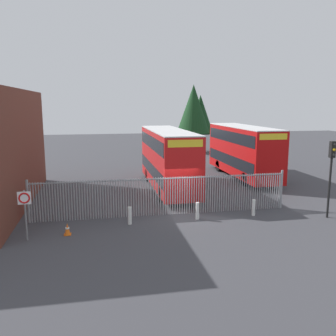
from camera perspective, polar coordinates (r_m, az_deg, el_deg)
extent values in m
plane|color=#3D3D42|center=(28.68, -1.54, -2.56)|extent=(100.00, 100.00, 0.00)
cylinder|color=gray|center=(20.62, -21.28, -5.17)|extent=(0.06, 0.06, 2.20)
cylinder|color=gray|center=(20.60, -20.89, -5.16)|extent=(0.06, 0.06, 2.20)
cylinder|color=gray|center=(20.57, -20.51, -5.16)|extent=(0.06, 0.06, 2.20)
cylinder|color=gray|center=(20.55, -20.12, -5.15)|extent=(0.06, 0.06, 2.20)
cylinder|color=gray|center=(20.53, -19.73, -5.14)|extent=(0.06, 0.06, 2.20)
cylinder|color=gray|center=(20.50, -19.34, -5.13)|extent=(0.06, 0.06, 2.20)
cylinder|color=gray|center=(20.48, -18.95, -5.13)|extent=(0.06, 0.06, 2.20)
cylinder|color=gray|center=(20.46, -18.56, -5.12)|extent=(0.06, 0.06, 2.20)
cylinder|color=gray|center=(20.45, -18.16, -5.11)|extent=(0.06, 0.06, 2.20)
cylinder|color=gray|center=(20.43, -17.77, -5.10)|extent=(0.06, 0.06, 2.20)
cylinder|color=gray|center=(20.41, -17.38, -5.09)|extent=(0.06, 0.06, 2.20)
cylinder|color=gray|center=(20.40, -16.99, -5.08)|extent=(0.06, 0.06, 2.20)
cylinder|color=gray|center=(20.38, -16.59, -5.07)|extent=(0.06, 0.06, 2.20)
cylinder|color=gray|center=(20.37, -16.20, -5.06)|extent=(0.06, 0.06, 2.20)
cylinder|color=gray|center=(20.35, -15.80, -5.05)|extent=(0.06, 0.06, 2.20)
cylinder|color=gray|center=(20.34, -15.40, -5.04)|extent=(0.06, 0.06, 2.20)
cylinder|color=gray|center=(20.33, -15.01, -5.03)|extent=(0.06, 0.06, 2.20)
cylinder|color=gray|center=(20.32, -14.61, -5.02)|extent=(0.06, 0.06, 2.20)
cylinder|color=gray|center=(20.31, -14.21, -5.01)|extent=(0.06, 0.06, 2.20)
cylinder|color=gray|center=(20.30, -13.82, -5.00)|extent=(0.06, 0.06, 2.20)
cylinder|color=gray|center=(20.30, -13.42, -4.99)|extent=(0.06, 0.06, 2.20)
cylinder|color=gray|center=(20.29, -13.02, -4.97)|extent=(0.06, 0.06, 2.20)
cylinder|color=gray|center=(20.29, -12.62, -4.96)|extent=(0.06, 0.06, 2.20)
cylinder|color=gray|center=(20.28, -12.22, -4.95)|extent=(0.06, 0.06, 2.20)
cylinder|color=gray|center=(20.28, -11.83, -4.94)|extent=(0.06, 0.06, 2.20)
cylinder|color=gray|center=(20.28, -11.43, -4.92)|extent=(0.06, 0.06, 2.20)
cylinder|color=gray|center=(20.28, -11.03, -4.91)|extent=(0.06, 0.06, 2.20)
cylinder|color=gray|center=(20.28, -10.63, -4.90)|extent=(0.06, 0.06, 2.20)
cylinder|color=gray|center=(20.28, -10.23, -4.88)|extent=(0.06, 0.06, 2.20)
cylinder|color=gray|center=(20.28, -9.83, -4.87)|extent=(0.06, 0.06, 2.20)
cylinder|color=gray|center=(20.28, -9.43, -4.85)|extent=(0.06, 0.06, 2.20)
cylinder|color=gray|center=(20.28, -9.04, -4.84)|extent=(0.06, 0.06, 2.20)
cylinder|color=gray|center=(20.29, -8.64, -4.83)|extent=(0.06, 0.06, 2.20)
cylinder|color=gray|center=(20.29, -8.24, -4.81)|extent=(0.06, 0.06, 2.20)
cylinder|color=gray|center=(20.30, -7.84, -4.80)|extent=(0.06, 0.06, 2.20)
cylinder|color=gray|center=(20.31, -7.44, -4.78)|extent=(0.06, 0.06, 2.20)
cylinder|color=gray|center=(20.32, -7.05, -4.77)|extent=(0.06, 0.06, 2.20)
cylinder|color=gray|center=(20.33, -6.65, -4.75)|extent=(0.06, 0.06, 2.20)
cylinder|color=gray|center=(20.34, -6.25, -4.73)|extent=(0.06, 0.06, 2.20)
cylinder|color=gray|center=(20.35, -5.86, -4.72)|extent=(0.06, 0.06, 2.20)
cylinder|color=gray|center=(20.36, -5.46, -4.70)|extent=(0.06, 0.06, 2.20)
cylinder|color=gray|center=(20.37, -5.07, -4.68)|extent=(0.06, 0.06, 2.20)
cylinder|color=gray|center=(20.39, -4.67, -4.67)|extent=(0.06, 0.06, 2.20)
cylinder|color=gray|center=(20.40, -4.28, -4.65)|extent=(0.06, 0.06, 2.20)
cylinder|color=gray|center=(20.42, -3.89, -4.63)|extent=(0.06, 0.06, 2.20)
cylinder|color=gray|center=(20.44, -3.50, -4.62)|extent=(0.06, 0.06, 2.20)
cylinder|color=gray|center=(20.46, -3.10, -4.60)|extent=(0.06, 0.06, 2.20)
cylinder|color=gray|center=(20.48, -2.71, -4.58)|extent=(0.06, 0.06, 2.20)
cylinder|color=gray|center=(20.50, -2.32, -4.56)|extent=(0.06, 0.06, 2.20)
cylinder|color=gray|center=(20.52, -1.93, -4.55)|extent=(0.06, 0.06, 2.20)
cylinder|color=gray|center=(20.54, -1.54, -4.53)|extent=(0.06, 0.06, 2.20)
cylinder|color=gray|center=(20.56, -1.16, -4.51)|extent=(0.06, 0.06, 2.20)
cylinder|color=gray|center=(20.59, -0.77, -4.49)|extent=(0.06, 0.06, 2.20)
cylinder|color=gray|center=(20.61, -0.38, -4.47)|extent=(0.06, 0.06, 2.20)
cylinder|color=gray|center=(20.64, 0.00, -4.45)|extent=(0.06, 0.06, 2.20)
cylinder|color=gray|center=(20.66, 0.38, -4.43)|extent=(0.06, 0.06, 2.20)
cylinder|color=gray|center=(20.69, 0.77, -4.42)|extent=(0.06, 0.06, 2.20)
cylinder|color=gray|center=(20.72, 1.15, -4.40)|extent=(0.06, 0.06, 2.20)
cylinder|color=gray|center=(20.75, 1.53, -4.38)|extent=(0.06, 0.06, 2.20)
cylinder|color=gray|center=(20.78, 1.91, -4.36)|extent=(0.06, 0.06, 2.20)
cylinder|color=gray|center=(20.81, 2.29, -4.34)|extent=(0.06, 0.06, 2.20)
cylinder|color=gray|center=(20.84, 2.66, -4.32)|extent=(0.06, 0.06, 2.20)
cylinder|color=gray|center=(20.87, 3.04, -4.30)|extent=(0.06, 0.06, 2.20)
cylinder|color=gray|center=(20.91, 3.42, -4.28)|extent=(0.06, 0.06, 2.20)
cylinder|color=gray|center=(20.94, 3.79, -4.26)|extent=(0.06, 0.06, 2.20)
cylinder|color=gray|center=(20.98, 4.16, -4.24)|extent=(0.06, 0.06, 2.20)
cylinder|color=gray|center=(21.01, 4.53, -4.22)|extent=(0.06, 0.06, 2.20)
cylinder|color=gray|center=(21.05, 4.90, -4.20)|extent=(0.06, 0.06, 2.20)
cylinder|color=gray|center=(21.09, 5.27, -4.18)|extent=(0.06, 0.06, 2.20)
cylinder|color=gray|center=(21.13, 5.64, -4.16)|extent=(0.06, 0.06, 2.20)
cylinder|color=gray|center=(21.17, 6.00, -4.13)|extent=(0.06, 0.06, 2.20)
cylinder|color=gray|center=(21.21, 6.37, -4.11)|extent=(0.06, 0.06, 2.20)
cylinder|color=gray|center=(21.25, 6.73, -4.09)|extent=(0.06, 0.06, 2.20)
cylinder|color=gray|center=(21.29, 7.09, -4.07)|extent=(0.06, 0.06, 2.20)
cylinder|color=gray|center=(21.34, 7.45, -4.05)|extent=(0.06, 0.06, 2.20)
cylinder|color=gray|center=(21.38, 7.81, -4.03)|extent=(0.06, 0.06, 2.20)
cylinder|color=gray|center=(21.43, 8.17, -4.01)|extent=(0.06, 0.06, 2.20)
cylinder|color=gray|center=(21.47, 8.52, -3.99)|extent=(0.06, 0.06, 2.20)
cylinder|color=gray|center=(21.52, 8.88, -3.97)|extent=(0.06, 0.06, 2.20)
cylinder|color=gray|center=(21.57, 9.23, -3.94)|extent=(0.06, 0.06, 2.20)
cylinder|color=gray|center=(21.62, 9.58, -3.92)|extent=(0.06, 0.06, 2.20)
cylinder|color=gray|center=(21.67, 9.93, -3.90)|extent=(0.06, 0.06, 2.20)
cylinder|color=gray|center=(21.72, 10.27, -3.88)|extent=(0.06, 0.06, 2.20)
cylinder|color=gray|center=(21.77, 10.62, -3.86)|extent=(0.06, 0.06, 2.20)
cylinder|color=gray|center=(21.82, 10.96, -3.84)|extent=(0.06, 0.06, 2.20)
cylinder|color=gray|center=(21.87, 11.31, -3.81)|extent=(0.06, 0.06, 2.20)
cylinder|color=gray|center=(21.92, 11.65, -3.79)|extent=(0.06, 0.06, 2.20)
cylinder|color=gray|center=(21.98, 11.99, -3.77)|extent=(0.06, 0.06, 2.20)
cylinder|color=gray|center=(22.03, 12.32, -3.75)|extent=(0.06, 0.06, 2.20)
cylinder|color=gray|center=(22.09, 12.66, -3.73)|extent=(0.06, 0.06, 2.20)
cylinder|color=gray|center=(22.14, 12.99, -3.71)|extent=(0.06, 0.06, 2.20)
cylinder|color=gray|center=(22.20, 13.33, -3.68)|extent=(0.06, 0.06, 2.20)
cylinder|color=gray|center=(22.26, 13.66, -3.66)|extent=(0.06, 0.06, 2.20)
cylinder|color=gray|center=(22.32, 13.99, -3.64)|extent=(0.06, 0.06, 2.20)
cylinder|color=gray|center=(22.38, 14.31, -3.62)|extent=(0.06, 0.06, 2.20)
cylinder|color=gray|center=(22.44, 14.64, -3.60)|extent=(0.06, 0.06, 2.20)
cylinder|color=gray|center=(22.50, 14.96, -3.58)|extent=(0.06, 0.06, 2.20)
cylinder|color=gray|center=(22.56, 15.28, -3.55)|extent=(0.06, 0.06, 2.20)
cylinder|color=gray|center=(22.62, 15.60, -3.53)|extent=(0.06, 0.06, 2.20)
cylinder|color=gray|center=(22.68, 15.92, -3.51)|extent=(0.06, 0.06, 2.20)
cylinder|color=gray|center=(22.75, 16.24, -3.49)|extent=(0.06, 0.06, 2.20)
cylinder|color=gray|center=(22.81, 16.55, -3.47)|extent=(0.06, 0.06, 2.20)
cylinder|color=gray|center=(22.87, 16.87, -3.44)|extent=(0.06, 0.06, 2.20)
cylinder|color=gray|center=(22.94, 17.18, -3.42)|extent=(0.06, 0.06, 2.20)
cylinder|color=gray|center=(23.01, 17.49, -3.40)|extent=(0.06, 0.06, 2.20)
cylinder|color=gray|center=(20.35, -0.78, -1.71)|extent=(14.63, 0.07, 0.07)
cylinder|color=gray|center=(20.60, -21.29, -4.97)|extent=(0.14, 0.14, 2.35)
cylinder|color=gray|center=(22.99, 17.50, -3.22)|extent=(0.14, 0.14, 2.35)
cube|color=red|center=(26.63, -0.02, 1.61)|extent=(2.50, 10.80, 4.00)
cube|color=black|center=(26.76, -0.02, -0.09)|extent=(2.54, 10.37, 0.90)
cube|color=black|center=(26.48, -0.02, 4.18)|extent=(2.54, 10.37, 0.90)
cube|color=yellow|center=(21.24, 2.75, 3.91)|extent=(2.12, 0.12, 0.44)
cube|color=silver|center=(26.41, -0.02, 5.97)|extent=(2.50, 10.80, 0.08)
cylinder|color=black|center=(23.57, -1.09, -4.06)|extent=(0.30, 1.04, 1.04)
cylinder|color=black|center=(24.03, 4.10, -3.80)|extent=(0.30, 1.04, 1.04)
cylinder|color=black|center=(29.66, -3.21, -1.12)|extent=(0.30, 1.04, 1.04)
cylinder|color=black|center=(30.03, 0.95, -0.96)|extent=(0.30, 1.04, 1.04)
cube|color=#B70C0C|center=(31.74, 11.76, 2.77)|extent=(2.50, 10.80, 4.00)
cube|color=black|center=(31.85, 11.71, 1.34)|extent=(2.54, 10.37, 0.90)
cube|color=black|center=(31.61, 11.84, 4.93)|extent=(2.54, 10.37, 0.90)
cube|color=yellow|center=(26.74, 16.32, 4.80)|extent=(2.12, 0.12, 0.44)
cube|color=silver|center=(31.55, 11.89, 6.43)|extent=(2.50, 10.80, 0.08)
cylinder|color=black|center=(28.57, 12.18, -1.77)|extent=(0.30, 1.04, 1.04)
cylinder|color=black|center=(29.50, 16.11, -1.57)|extent=(0.30, 1.04, 1.04)
cylinder|color=black|center=(34.36, 8.05, 0.35)|extent=(0.30, 1.04, 1.04)
cylinder|color=black|center=(35.13, 11.44, 0.46)|extent=(0.30, 1.04, 1.04)
cylinder|color=silver|center=(19.28, -6.08, -7.50)|extent=(0.20, 0.20, 0.95)
cylinder|color=silver|center=(20.04, 4.68, -6.79)|extent=(0.20, 0.20, 0.95)
cylinder|color=silver|center=(21.18, 13.40, -6.10)|extent=(0.20, 0.20, 0.95)
cube|color=orange|center=(18.50, -15.61, -10.09)|extent=(0.34, 0.34, 0.04)
cone|color=orange|center=(18.40, -15.66, -9.23)|extent=(0.28, 0.28, 0.55)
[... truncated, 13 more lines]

